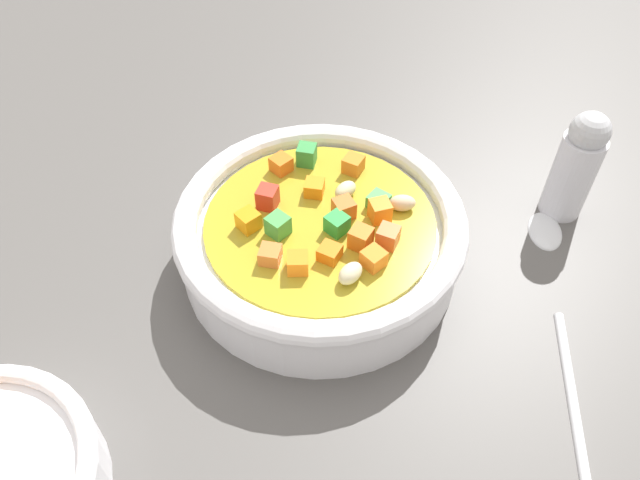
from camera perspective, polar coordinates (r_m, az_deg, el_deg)
ground_plane at (r=45.07cm, az=0.00°, el=-2.71°), size 140.00×140.00×2.00cm
soup_bowl_main at (r=42.27cm, az=0.02°, el=0.46°), size 19.74×19.74×5.59cm
spoon at (r=44.90cm, az=21.06°, el=-4.69°), size 22.15×12.63×0.90cm
pepper_shaker at (r=48.45cm, az=22.58°, el=6.38°), size 3.12×3.12×8.92cm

